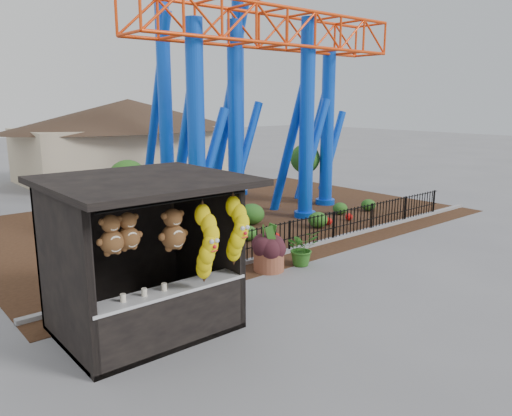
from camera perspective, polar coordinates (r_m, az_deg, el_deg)
ground at (r=11.39m, az=4.12°, el=-11.27°), size 120.00×120.00×0.00m
mulch_bed at (r=19.69m, az=-3.71°, el=-1.09°), size 18.00×12.00×0.02m
curb at (r=16.04m, az=6.96°, el=-4.06°), size 18.00×0.18×0.12m
prize_booth at (r=9.90m, az=-12.13°, el=-5.80°), size 3.50×3.40×3.12m
picket_fence at (r=16.58m, az=9.13°, el=-2.02°), size 12.20×0.06×1.00m
roller_coaster at (r=20.11m, az=-1.68°, el=17.67°), size 11.00×6.37×10.82m
terracotta_planter at (r=13.59m, az=1.47°, el=-6.04°), size 0.89×0.89×0.55m
planter_foliage at (r=13.42m, az=1.48°, el=-3.62°), size 0.70×0.70×0.64m
potted_plant at (r=14.02m, az=5.27°, el=-4.54°), size 1.04×0.94×1.00m
landscaping at (r=18.52m, az=3.80°, el=-0.95°), size 7.71×3.54×0.77m
pavilion at (r=30.56m, az=-14.29°, el=9.11°), size 15.00×15.00×4.80m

